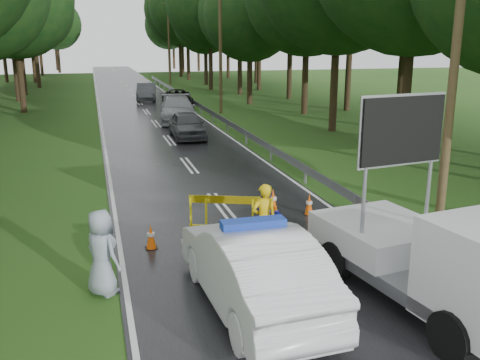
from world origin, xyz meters
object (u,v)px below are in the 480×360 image
object	(u,v)px
civilian	(267,218)
queue_car_fourth	(146,92)
queue_car_second	(177,109)
work_truck	(439,258)
police_sedan	(253,268)
barrier	(229,204)
queue_car_first	(187,125)
officer	(264,219)
queue_car_third	(177,99)

from	to	relation	value
civilian	queue_car_fourth	distance (m)	35.50
queue_car_second	queue_car_fourth	bearing A→B (deg)	99.17
work_truck	queue_car_second	distance (m)	26.27
police_sedan	civilian	distance (m)	3.23
barrier	police_sedan	bearing A→B (deg)	-77.89
work_truck	barrier	xyz separation A→B (m)	(-2.76, 5.69, -0.39)
queue_car_fourth	police_sedan	bearing A→B (deg)	-85.20
work_truck	queue_car_first	distance (m)	20.31
police_sedan	queue_car_fourth	bearing A→B (deg)	-96.12
police_sedan	queue_car_fourth	size ratio (longest dim) A/B	1.15
work_truck	officer	distance (m)	4.40
work_truck	queue_car_third	xyz separation A→B (m)	(0.07, 33.54, -0.41)
queue_car_first	queue_car_fourth	size ratio (longest dim) A/B	0.92
officer	queue_car_third	xyz separation A→B (m)	(2.44, 29.85, -0.20)
work_truck	queue_car_third	world-z (taller)	work_truck
police_sedan	officer	size ratio (longest dim) A/B	2.90
police_sedan	queue_car_first	world-z (taller)	police_sedan
queue_car_third	police_sedan	bearing A→B (deg)	-89.86
queue_car_fourth	civilian	bearing A→B (deg)	-83.35
queue_car_fourth	queue_car_second	bearing A→B (deg)	-79.68
queue_car_third	queue_car_fourth	bearing A→B (deg)	112.89
queue_car_fourth	work_truck	bearing A→B (deg)	-80.14
police_sedan	officer	xyz separation A→B (m)	(1.07, 2.62, 0.05)
queue_car_first	officer	bearing A→B (deg)	-92.24
officer	queue_car_second	distance (m)	22.60
queue_car_fourth	barrier	bearing A→B (deg)	-84.39
barrier	queue_car_second	bearing A→B (deg)	105.77
queue_car_second	work_truck	bearing A→B (deg)	-81.52
officer	queue_car_fourth	world-z (taller)	officer
queue_car_third	queue_car_fourth	distance (m)	6.26
officer	police_sedan	bearing A→B (deg)	60.97
police_sedan	queue_car_second	bearing A→B (deg)	-99.02
barrier	queue_car_first	world-z (taller)	queue_car_first
civilian	queue_car_fourth	size ratio (longest dim) A/B	0.35
police_sedan	barrier	distance (m)	4.67
queue_car_first	queue_car_third	bearing A→B (deg)	84.44
officer	barrier	bearing A→B (deg)	-85.93
queue_car_first	queue_car_third	distance (m)	13.38
police_sedan	civilian	size ratio (longest dim) A/B	3.27
queue_car_first	barrier	bearing A→B (deg)	-94.18
barrier	work_truck	bearing A→B (deg)	-43.56
officer	queue_car_first	xyz separation A→B (m)	(0.93, 16.56, -0.19)
police_sedan	barrier	bearing A→B (deg)	-102.00
queue_car_first	queue_car_fourth	xyz separation A→B (m)	(-0.27, 19.29, 0.04)
work_truck	civilian	size ratio (longest dim) A/B	3.39
queue_car_second	queue_car_third	bearing A→B (deg)	87.63
queue_car_second	queue_car_third	xyz separation A→B (m)	(1.10, 7.29, -0.11)
barrier	officer	size ratio (longest dim) A/B	1.21
work_truck	civilian	xyz separation A→B (m)	(-2.17, 4.04, -0.31)
barrier	civilian	world-z (taller)	civilian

